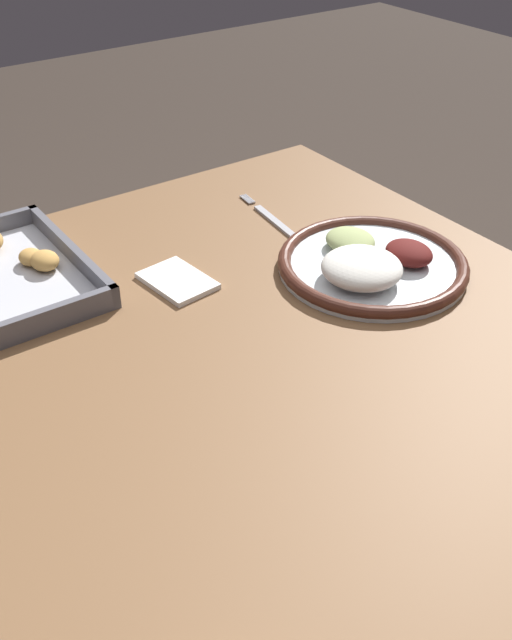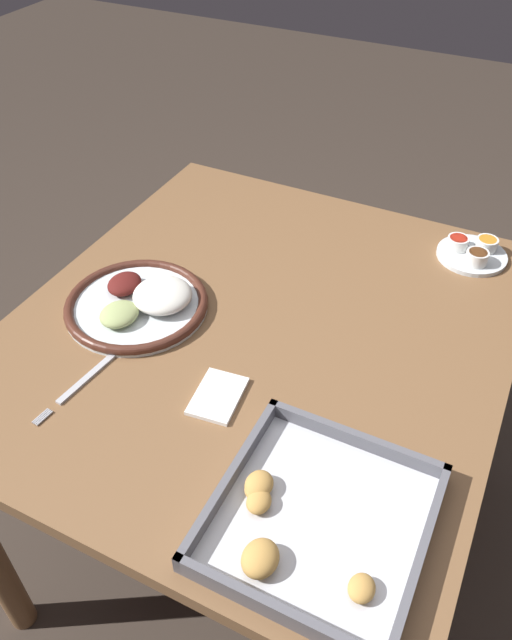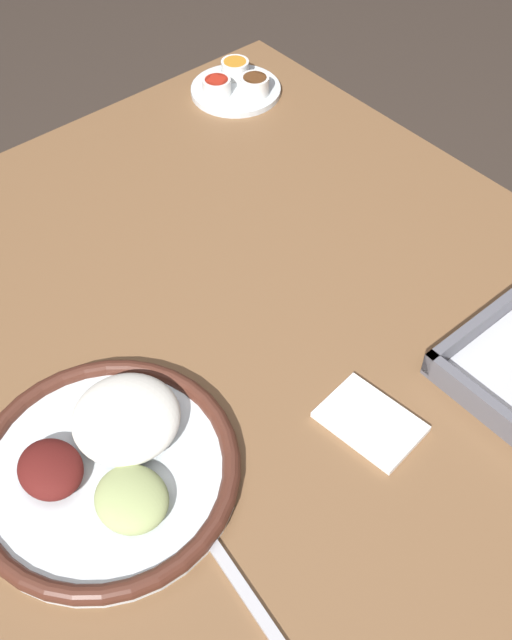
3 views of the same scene
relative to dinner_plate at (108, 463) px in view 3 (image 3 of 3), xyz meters
name	(u,v)px [view 3 (image 3 of 3)]	position (x,y,z in m)	size (l,w,h in m)	color
ground_plane	(250,569)	(-0.06, 0.24, -0.76)	(8.00, 8.00, 0.00)	#382D26
dining_table	(247,382)	(-0.06, 0.24, -0.13)	(1.03, 0.92, 0.75)	brown
dinner_plate	(108,463)	(0.00, 0.00, 0.00)	(0.28, 0.28, 0.05)	silver
fork	(249,598)	(0.20, 0.02, -0.01)	(0.22, 0.04, 0.00)	#B2B2B7
saucer_plate	(236,85)	(-0.47, 0.56, 0.00)	(0.15, 0.15, 0.04)	silver
napkin	(370,422)	(0.14, 0.25, -0.01)	(0.12, 0.09, 0.01)	white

